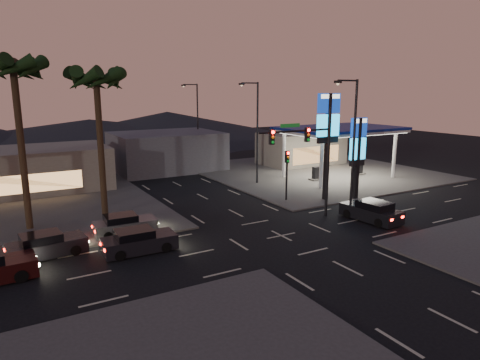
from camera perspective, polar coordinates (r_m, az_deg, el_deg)
ground at (r=28.08m, az=5.52°, el=-7.40°), size 140.00×140.00×0.00m
corner_lot_ne at (r=49.84m, az=9.80°, el=1.12°), size 24.00×24.00×0.12m
gas_station at (r=46.18m, az=13.22°, el=6.42°), size 12.20×8.20×5.47m
convenience_store at (r=54.60m, az=8.13°, el=4.17°), size 10.00×6.00×4.00m
pylon_sign_tall at (r=36.25m, az=11.66°, el=7.14°), size 2.20×0.35×9.00m
pylon_sign_short at (r=37.42m, az=15.44°, el=4.43°), size 1.60×0.35×7.00m
traffic_signal_mast at (r=30.64m, az=9.29°, el=4.20°), size 6.10×0.39×8.00m
pedestal_signal at (r=35.95m, az=6.28°, el=1.70°), size 0.32×0.39×4.30m
streetlight_near at (r=31.88m, az=14.69°, el=5.15°), size 2.14×0.25×10.00m
streetlight_mid at (r=42.06m, az=2.10°, el=7.09°), size 2.14×0.25×10.00m
streetlight_far at (r=54.39m, az=-5.86°, el=8.13°), size 2.14×0.25×10.00m
palm_a at (r=31.64m, az=-18.57°, el=11.61°), size 4.41×4.41×10.86m
palm_b at (r=31.00m, az=-27.90°, el=11.88°), size 4.41×4.41×11.46m
building_far_west at (r=44.09m, az=-27.67°, el=1.07°), size 16.00×8.00×4.00m
building_far_mid at (r=51.09m, az=-9.76°, el=3.81°), size 12.00×9.00×4.40m
hill_right at (r=87.26m, az=-9.62°, el=7.33°), size 50.00×50.00×5.00m
hill_center at (r=83.25m, az=-19.37°, el=6.26°), size 60.00×60.00×4.00m
car_lane_a_front at (r=25.75m, az=-13.40°, el=-7.96°), size 4.34×1.91×1.40m
car_lane_b_front at (r=29.08m, az=-15.18°, el=-5.80°), size 4.16×1.87×1.34m
car_lane_b_mid at (r=26.80m, az=-24.46°, el=-7.96°), size 4.39×2.15×1.39m
suv_station at (r=32.28m, az=17.14°, el=-4.04°), size 2.21×4.55×1.47m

